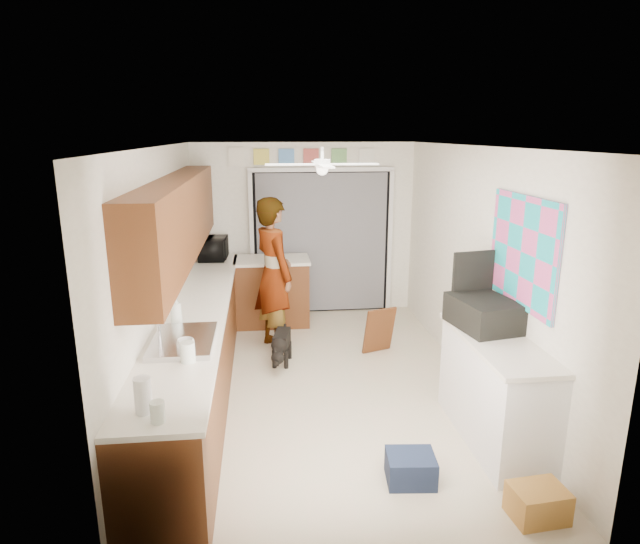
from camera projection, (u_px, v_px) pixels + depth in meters
name	position (u px, v px, depth m)	size (l,w,h in m)	color
floor	(324.00, 385.00, 5.75)	(5.00, 5.00, 0.00)	beige
ceiling	(325.00, 146.00, 5.12)	(5.00, 5.00, 0.00)	white
wall_back	(304.00, 230.00, 7.84)	(3.20, 3.20, 0.00)	white
wall_front	(376.00, 383.00, 3.03)	(3.20, 3.20, 0.00)	white
wall_left	(163.00, 277.00, 5.27)	(5.00, 5.00, 0.00)	white
wall_right	(476.00, 268.00, 5.60)	(5.00, 5.00, 0.00)	white
left_base_cabinets	(199.00, 351.00, 5.50)	(0.60, 4.80, 0.90)	#5B2D15
left_countertop	(197.00, 308.00, 5.38)	(0.62, 4.80, 0.04)	white
upper_cabinets	(179.00, 218.00, 5.34)	(0.32, 4.00, 0.80)	#5B2D15
sink_basin	(183.00, 342.00, 4.41)	(0.50, 0.76, 0.06)	silver
faucet	(159.00, 332.00, 4.37)	(0.03, 0.03, 0.22)	silver
peninsula_base	(272.00, 293.00, 7.51)	(1.00, 0.60, 0.90)	#5B2D15
peninsula_top	(272.00, 260.00, 7.39)	(1.04, 0.64, 0.04)	white
back_opening_recess	(322.00, 243.00, 7.89)	(2.00, 0.06, 2.10)	black
curtain_panel	(322.00, 243.00, 7.85)	(1.90, 0.03, 2.05)	gray
door_trim_left	(252.00, 245.00, 7.75)	(0.06, 0.04, 2.10)	white
door_trim_right	(390.00, 242.00, 7.97)	(0.06, 0.04, 2.10)	white
door_trim_head	(322.00, 170.00, 7.59)	(2.10, 0.04, 0.06)	white
header_frame_0	(261.00, 157.00, 7.48)	(0.22, 0.02, 0.22)	#DFD44A
header_frame_1	(286.00, 157.00, 7.52)	(0.22, 0.02, 0.22)	#528EDB
header_frame_2	(311.00, 157.00, 7.56)	(0.22, 0.02, 0.22)	#BC4C46
header_frame_3	(339.00, 156.00, 7.60)	(0.22, 0.02, 0.22)	#69A75F
header_frame_4	(367.00, 156.00, 7.64)	(0.22, 0.02, 0.22)	white
route66_sign	(236.00, 157.00, 7.45)	(0.22, 0.02, 0.26)	silver
right_counter_base	(495.00, 392.00, 4.63)	(0.50, 1.40, 0.90)	white
right_counter_top	(498.00, 342.00, 4.51)	(0.54, 1.44, 0.04)	white
abstract_painting	(522.00, 251.00, 4.54)	(0.03, 1.15, 0.95)	#DB5099
ceiling_fan	(322.00, 164.00, 5.36)	(1.14, 1.14, 0.24)	white
microwave	(213.00, 249.00, 7.33)	(0.53, 0.36, 0.29)	black
soap_bottle	(176.00, 310.00, 4.82)	(0.11, 0.11, 0.28)	silver
cup	(186.00, 346.00, 4.23)	(0.14, 0.14, 0.11)	white
jar_a	(188.00, 352.00, 4.04)	(0.11, 0.11, 0.16)	silver
jar_b	(158.00, 412.00, 3.20)	(0.09, 0.09, 0.13)	silver
paper_towel_roll	(143.00, 395.00, 3.29)	(0.11, 0.11, 0.23)	white
suitcase	(483.00, 313.00, 4.75)	(0.46, 0.62, 0.27)	black
suitcase_rim	(482.00, 325.00, 4.78)	(0.44, 0.58, 0.02)	yellow
suitcase_lid	(473.00, 278.00, 4.96)	(0.42, 0.03, 0.50)	black
cardboard_box	(538.00, 503.00, 3.74)	(0.37, 0.28, 0.23)	gold
navy_crate	(411.00, 468.00, 4.13)	(0.37, 0.31, 0.22)	#151F36
cabinet_door_panel	(379.00, 330.00, 6.51)	(0.39, 0.03, 0.59)	#5B2D15
man	(274.00, 274.00, 6.54)	(0.69, 0.45, 1.90)	white
dog	(282.00, 346.00, 6.24)	(0.24, 0.55, 0.43)	black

